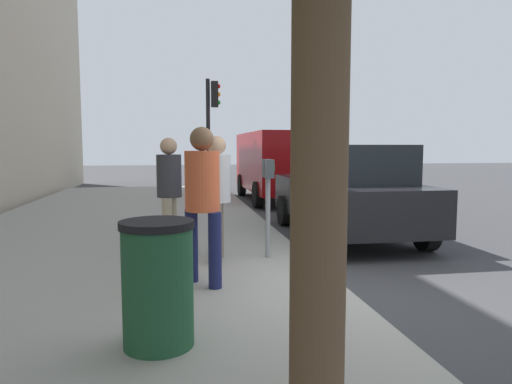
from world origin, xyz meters
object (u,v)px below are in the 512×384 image
Objects in this scene: parking_meter at (268,187)px; parked_van_far at (278,162)px; trash_bin at (158,283)px; pedestrian_bystander at (202,192)px; pedestrian_at_meter at (217,188)px; parked_sedan_near at (347,191)px; traffic_signal at (212,119)px; parking_officer at (169,185)px.

parked_van_far is at bearing -13.43° from parking_meter.
parking_meter is at bearing 166.57° from parked_van_far.
trash_bin is at bearing 152.56° from parking_meter.
parking_meter is at bearing -27.44° from trash_bin.
parking_meter reaches higher than trash_bin.
pedestrian_bystander is 1.79× the size of trash_bin.
pedestrian_at_meter is at bearing 37.54° from pedestrian_bystander.
trash_bin is (-4.76, 3.39, -0.24)m from parked_sedan_near.
parked_sedan_near is (1.99, -1.95, -0.27)m from parking_meter.
traffic_signal is 10.68m from trash_bin.
pedestrian_bystander is at bearing 174.93° from traffic_signal.
parking_officer is 1.71× the size of trash_bin.
trash_bin is (-3.52, 0.05, -0.50)m from parking_officer.
trash_bin is (-10.43, 1.23, -1.92)m from traffic_signal.
pedestrian_bystander is 1.75m from trash_bin.
trash_bin is at bearing 144.58° from parked_sedan_near.
parking_officer is at bearing 139.20° from pedestrian_at_meter.
pedestrian_bystander is (-1.18, 0.99, 0.06)m from parking_meter.
parking_officer is (0.80, 0.66, -0.01)m from pedestrian_at_meter.
parked_van_far is at bearing 0.00° from parked_sedan_near.
parking_officer is (0.74, 1.39, -0.01)m from parking_meter.
parking_officer is 0.33× the size of parked_van_far.
pedestrian_bystander is at bearing 162.51° from parked_van_far.
parked_sedan_near is 1.22× the size of traffic_signal.
pedestrian_at_meter is at bearing 161.93° from parked_van_far.
pedestrian_bystander is 0.50× the size of traffic_signal.
parked_van_far reaches higher than trash_bin.
pedestrian_at_meter reaches higher than parking_officer.
pedestrian_at_meter is 1.72× the size of trash_bin.
pedestrian_bystander is 9.79m from parked_van_far.
parking_meter is at bearing 135.59° from parked_sedan_near.
trash_bin is (-2.78, 1.44, -0.51)m from parking_meter.
trash_bin is at bearing -79.76° from parking_officer.
parked_van_far is (8.15, -1.95, 0.09)m from parking_meter.
parking_officer reaches higher than parked_sedan_near.
pedestrian_at_meter is 2.86m from trash_bin.
parking_meter is at bearing -178.43° from traffic_signal.
parked_sedan_near is at bearing -44.41° from parking_meter.
parked_sedan_near is at bearing -180.00° from parked_van_far.
parking_officer is at bearing 170.29° from traffic_signal.
pedestrian_bystander is 0.35× the size of parked_van_far.
trash_bin is at bearing 173.26° from traffic_signal.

